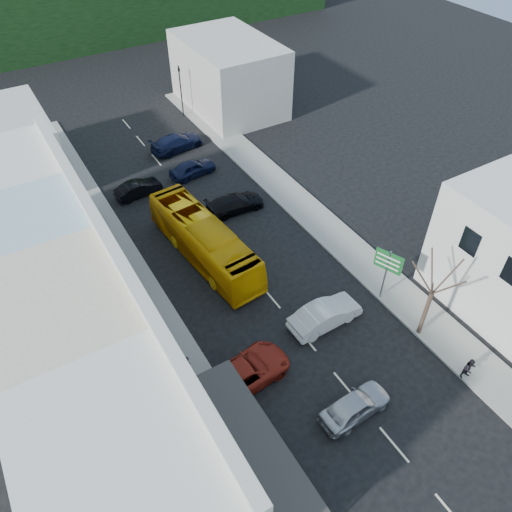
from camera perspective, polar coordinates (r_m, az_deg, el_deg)
The scene contains 19 objects.
ground at distance 31.44m, azimuth 5.68°, elevation -9.36°, with size 120.00×120.00×0.00m, color black.
sidewalk_left at distance 35.40m, azimuth -13.90°, elevation -2.97°, with size 3.00×52.00×0.15m, color gray.
sidewalk_right at distance 40.33m, azimuth 6.28°, elevation 4.80°, with size 3.00×52.00×0.15m, color gray.
shopfront_row at distance 28.74m, azimuth -21.01°, elevation -7.19°, with size 8.25×30.00×8.00m.
distant_block_left at distance 47.22m, azimuth -26.97°, elevation 10.58°, with size 8.00×10.00×6.00m, color #B7B2A8.
distant_block_right at distance 54.95m, azimuth -3.13°, elevation 19.97°, with size 8.00×12.00×7.00m, color #B7B2A8.
bus at distance 35.50m, azimuth -5.96°, elevation 1.74°, with size 2.50×11.60×3.10m, color #F7B10A.
car_silver at distance 28.36m, azimuth 11.25°, elevation -16.47°, with size 1.80×4.40×1.40m, color silver.
car_white at distance 31.82m, azimuth 7.89°, elevation -6.79°, with size 1.80×4.40×1.40m, color silver.
car_red at distance 28.97m, azimuth -1.24°, elevation -13.25°, with size 1.90×4.60×1.40m, color maroon.
car_black_near at distance 40.24m, azimuth -2.40°, elevation 6.06°, with size 1.84×4.50×1.40m, color black.
car_navy_mid at distance 44.74m, azimuth -7.26°, elevation 9.92°, with size 1.80×4.40×1.40m, color black.
car_black_far at distance 43.05m, azimuth -13.32°, elevation 7.58°, with size 1.80×4.40×1.40m, color black.
car_navy_far at distance 48.73m, azimuth -9.01°, elevation 12.68°, with size 1.84×4.50×1.40m, color black.
pedestrian_left at distance 29.15m, azimuth -7.84°, elevation -12.31°, with size 0.60×0.40×1.70m, color black.
pedestrian_right at distance 31.24m, azimuth 23.27°, elevation -11.64°, with size 0.70×0.44×1.70m, color black.
direction_sign at distance 33.06m, azimuth 14.54°, elevation -2.18°, with size 0.90×1.81×4.16m, color #145C23, non-canonical shape.
street_tree at distance 30.55m, azimuth 19.45°, elevation -4.08°, with size 2.99×2.99×7.23m, color #392921, non-canonical shape.
traffic_signal at distance 53.83m, azimuth -8.57°, elevation 18.09°, with size 0.78×1.16×5.30m, color black, non-canonical shape.
Camera 1 is at (-12.46, -14.93, 24.71)m, focal length 35.00 mm.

